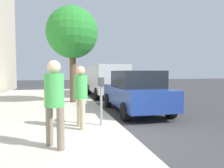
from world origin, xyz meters
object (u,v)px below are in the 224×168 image
object	(u,v)px
pedestrian_at_meter	(81,92)
parked_van_far	(106,79)
pedestrian_bystander	(54,96)
parking_meter	(101,91)
parked_sedan_near	(135,91)
street_tree	(72,33)

from	to	relation	value
pedestrian_at_meter	parked_van_far	xyz separation A→B (m)	(8.28, -2.53, 0.09)
pedestrian_bystander	parking_meter	bearing A→B (deg)	14.40
pedestrian_at_meter	parked_sedan_near	world-z (taller)	pedestrian_at_meter
pedestrian_at_meter	pedestrian_bystander	distance (m)	1.52
pedestrian_at_meter	pedestrian_bystander	bearing A→B (deg)	-123.18
parking_meter	pedestrian_bystander	distance (m)	1.99
parking_meter	pedestrian_bystander	size ratio (longest dim) A/B	0.78
parking_meter	pedestrian_at_meter	world-z (taller)	pedestrian_at_meter
pedestrian_bystander	street_tree	size ratio (longest dim) A/B	0.37
parking_meter	street_tree	size ratio (longest dim) A/B	0.29
parked_van_far	street_tree	bearing A→B (deg)	142.72
parking_meter	street_tree	world-z (taller)	street_tree
street_tree	parked_van_far	bearing A→B (deg)	-37.28
pedestrian_at_meter	pedestrian_bystander	world-z (taller)	pedestrian_bystander
parking_meter	parked_van_far	world-z (taller)	parked_van_far
parking_meter	parked_van_far	bearing A→B (deg)	-13.31
parking_meter	pedestrian_bystander	bearing A→B (deg)	140.07
parked_sedan_near	parked_van_far	distance (m)	5.89
parking_meter	pedestrian_at_meter	bearing A→B (deg)	104.26
parked_sedan_near	street_tree	size ratio (longest dim) A/B	0.90
parking_meter	parked_sedan_near	distance (m)	2.96
street_tree	parked_sedan_near	bearing A→B (deg)	-137.26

